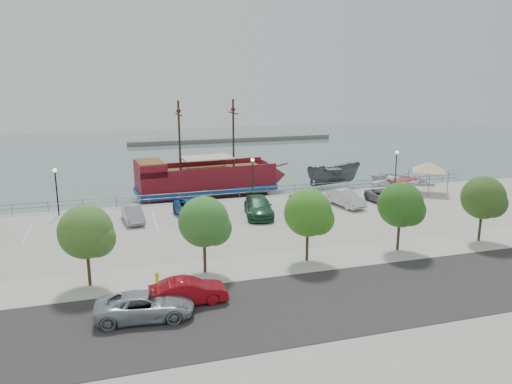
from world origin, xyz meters
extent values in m
plane|color=#4B6967|center=(0.00, 0.00, -1.00)|extent=(160.00, 160.00, 0.00)
cube|color=#9E9991|center=(0.00, -21.00, -0.60)|extent=(100.00, 58.00, 1.20)
cube|color=#2D2A2A|center=(0.00, -16.00, 0.01)|extent=(100.00, 8.00, 0.04)
cube|color=#B5B39F|center=(0.00, -10.00, 0.01)|extent=(100.00, 4.00, 0.05)
cylinder|color=slate|center=(0.00, 7.80, 0.95)|extent=(50.00, 0.06, 0.06)
cylinder|color=slate|center=(0.00, 7.80, 0.55)|extent=(50.00, 0.06, 0.06)
cube|color=slate|center=(10.00, 55.00, -0.60)|extent=(40.00, 3.00, 0.80)
cube|color=maroon|center=(-3.35, 13.30, 0.76)|extent=(15.17, 5.93, 2.41)
cube|color=#13438F|center=(-3.35, 13.30, -0.03)|extent=(15.47, 6.23, 0.56)
cone|color=maroon|center=(4.77, 14.03, 0.76)|extent=(3.35, 4.69, 4.44)
cube|color=maroon|center=(-9.34, 12.77, 2.61)|extent=(3.18, 4.86, 1.30)
cube|color=brown|center=(-9.34, 12.77, 3.30)|extent=(2.96, 4.47, 0.11)
cube|color=brown|center=(-2.88, 13.35, 2.01)|extent=(12.35, 5.13, 0.14)
cube|color=maroon|center=(-3.54, 15.52, 2.29)|extent=(14.77, 1.50, 0.65)
cube|color=maroon|center=(-3.15, 11.09, 2.29)|extent=(14.77, 1.50, 0.65)
cylinder|color=#382111|center=(-0.12, 13.59, 5.76)|extent=(0.24, 0.24, 7.59)
cylinder|color=#382111|center=(-6.11, 13.06, 5.76)|extent=(0.24, 0.24, 7.59)
cylinder|color=#382111|center=(-0.12, 13.59, 8.07)|extent=(0.38, 2.78, 0.13)
cylinder|color=#382111|center=(-6.11, 13.06, 8.07)|extent=(0.38, 2.78, 0.13)
cube|color=beige|center=(-3.16, 13.32, 3.35)|extent=(5.66, 3.98, 0.11)
cylinder|color=#382111|center=(5.41, 14.09, 1.87)|extent=(2.31, 0.35, 0.55)
imported|color=#535557|center=(11.96, 13.25, 0.31)|extent=(6.83, 2.68, 2.63)
imported|color=white|center=(19.43, 9.99, -0.19)|extent=(8.43, 9.44, 1.61)
cube|color=gray|center=(-14.26, 9.20, -0.79)|extent=(7.56, 2.85, 0.42)
cube|color=gray|center=(8.69, 9.20, -0.82)|extent=(6.45, 1.99, 0.37)
cube|color=gray|center=(17.30, 9.20, -0.81)|extent=(6.88, 2.53, 0.38)
cylinder|color=slate|center=(17.00, 5.54, 1.18)|extent=(0.09, 0.09, 2.37)
cylinder|color=slate|center=(19.73, 6.14, 1.18)|extent=(0.09, 0.09, 2.37)
cylinder|color=slate|center=(17.60, 2.80, 1.18)|extent=(0.09, 0.09, 2.37)
cylinder|color=slate|center=(20.33, 3.40, 1.18)|extent=(0.09, 0.09, 2.37)
pyramid|color=silver|center=(18.67, 4.47, 3.28)|extent=(5.38, 5.38, 0.97)
imported|color=#94A0A7|center=(-12.13, -15.05, 0.70)|extent=(5.27, 2.82, 1.41)
imported|color=maroon|center=(-9.70, -14.00, 0.71)|extent=(4.32, 1.56, 1.42)
cylinder|color=yellow|center=(-11.11, -10.80, 0.29)|extent=(0.23, 0.23, 0.58)
sphere|color=yellow|center=(-11.11, -10.80, 0.60)|extent=(0.25, 0.25, 0.25)
cylinder|color=black|center=(-18.00, 6.50, 2.00)|extent=(0.12, 0.12, 4.00)
sphere|color=#FFF2CC|center=(-18.00, 6.50, 4.10)|extent=(0.36, 0.36, 0.36)
cylinder|color=black|center=(0.00, 6.50, 2.00)|extent=(0.12, 0.12, 4.00)
sphere|color=#FFF2CC|center=(0.00, 6.50, 4.10)|extent=(0.36, 0.36, 0.36)
cylinder|color=black|center=(16.00, 6.50, 2.00)|extent=(0.12, 0.12, 4.00)
sphere|color=#FFF2CC|center=(16.00, 6.50, 4.10)|extent=(0.36, 0.36, 0.36)
cylinder|color=#473321|center=(-15.00, -10.00, 1.10)|extent=(0.20, 0.20, 2.20)
sphere|color=#3C6425|center=(-15.00, -10.00, 3.40)|extent=(3.20, 3.20, 3.20)
sphere|color=#3C6425|center=(-14.40, -10.30, 3.00)|extent=(2.20, 2.20, 2.20)
cylinder|color=#473321|center=(-8.00, -10.00, 1.10)|extent=(0.20, 0.20, 2.20)
sphere|color=#2E6526|center=(-8.00, -10.00, 3.40)|extent=(3.20, 3.20, 3.20)
sphere|color=#2E6526|center=(-7.40, -10.30, 3.00)|extent=(2.20, 2.20, 2.20)
cylinder|color=#473321|center=(-1.00, -10.00, 1.10)|extent=(0.20, 0.20, 2.20)
sphere|color=#316D1C|center=(-1.00, -10.00, 3.40)|extent=(3.20, 3.20, 3.20)
sphere|color=#316D1C|center=(-0.40, -10.30, 3.00)|extent=(2.20, 2.20, 2.20)
cylinder|color=#473321|center=(6.00, -10.00, 1.10)|extent=(0.20, 0.20, 2.20)
sphere|color=#26561A|center=(6.00, -10.00, 3.40)|extent=(3.20, 3.20, 3.20)
sphere|color=#26561A|center=(6.60, -10.30, 3.00)|extent=(2.20, 2.20, 2.20)
cylinder|color=#473321|center=(13.00, -10.00, 1.10)|extent=(0.20, 0.20, 2.20)
sphere|color=#304E1D|center=(13.00, -10.00, 3.40)|extent=(3.20, 3.20, 3.20)
sphere|color=#304E1D|center=(13.60, -10.30, 3.00)|extent=(2.20, 2.20, 2.20)
imported|color=#A0A3A7|center=(-11.77, 2.67, 0.69)|extent=(1.86, 4.29, 1.37)
imported|color=navy|center=(-6.59, 2.18, 0.80)|extent=(3.23, 6.00, 1.60)
imported|color=#235235|center=(-0.95, 1.37, 0.82)|extent=(3.31, 5.99, 1.64)
imported|color=black|center=(3.74, 2.24, 0.68)|extent=(2.04, 4.14, 1.36)
imported|color=silver|center=(7.90, 2.11, 0.76)|extent=(2.39, 4.85, 1.53)
imported|color=slate|center=(12.05, 1.69, 0.67)|extent=(2.65, 5.00, 1.34)
camera|label=1|loc=(-13.42, -39.42, 12.58)|focal=35.00mm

